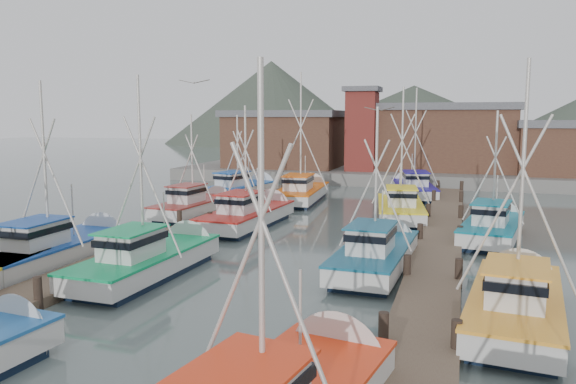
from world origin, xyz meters
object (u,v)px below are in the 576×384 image
(boat_8, at_px, (251,215))
(boat_12, at_px, (303,192))
(boat_4, at_px, (153,259))
(lookout_tower, at_px, (362,128))

(boat_8, xyz_separation_m, boat_12, (0.22, 10.96, 0.01))
(boat_4, distance_m, boat_8, 11.50)
(boat_12, bearing_deg, boat_4, -94.72)
(boat_4, height_order, boat_8, boat_4)
(boat_4, xyz_separation_m, boat_8, (0.06, 11.50, -0.00))
(boat_4, distance_m, boat_12, 22.46)
(boat_4, bearing_deg, boat_8, 91.91)
(boat_8, distance_m, boat_12, 10.97)
(boat_8, bearing_deg, lookout_tower, 87.81)
(lookout_tower, xyz_separation_m, boat_4, (-2.53, -36.81, -4.87))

